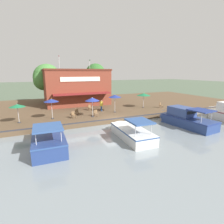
# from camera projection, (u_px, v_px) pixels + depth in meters

# --- Properties ---
(ground_plane) EXTENTS (220.00, 220.00, 0.00)m
(ground_plane) POSITION_uv_depth(u_px,v_px,m) (114.00, 124.00, 21.41)
(ground_plane) COLOR #4C5B47
(quay_deck) EXTENTS (22.00, 56.00, 0.60)m
(quay_deck) POSITION_uv_depth(u_px,v_px,m) (88.00, 106.00, 31.14)
(quay_deck) COLOR brown
(quay_deck) RESTS_ON ground
(quay_edge_fender) EXTENTS (0.20, 50.40, 0.10)m
(quay_edge_fender) POSITION_uv_depth(u_px,v_px,m) (113.00, 119.00, 21.36)
(quay_edge_fender) COLOR #2D2D33
(quay_edge_fender) RESTS_ON quay_deck
(waterfront_restaurant) EXTENTS (9.41, 10.92, 8.43)m
(waterfront_restaurant) POSITION_uv_depth(u_px,v_px,m) (76.00, 87.00, 31.53)
(waterfront_restaurant) COLOR brown
(waterfront_restaurant) RESTS_ON quay_deck
(patio_umbrella_near_quay_edge) EXTENTS (2.20, 2.20, 2.37)m
(patio_umbrella_near_quay_edge) POSITION_uv_depth(u_px,v_px,m) (144.00, 94.00, 28.12)
(patio_umbrella_near_quay_edge) COLOR #B7B7B7
(patio_umbrella_near_quay_edge) RESTS_ON quay_deck
(patio_umbrella_mid_patio_left) EXTENTS (1.81, 1.81, 2.53)m
(patio_umbrella_mid_patio_left) POSITION_uv_depth(u_px,v_px,m) (92.00, 99.00, 22.04)
(patio_umbrella_mid_patio_left) COLOR #B7B7B7
(patio_umbrella_mid_patio_left) RESTS_ON quay_deck
(patio_umbrella_by_entrance) EXTENTS (1.72, 1.72, 2.19)m
(patio_umbrella_by_entrance) POSITION_uv_depth(u_px,v_px,m) (17.00, 106.00, 19.45)
(patio_umbrella_by_entrance) COLOR #B7B7B7
(patio_umbrella_by_entrance) RESTS_ON quay_deck
(patio_umbrella_far_corner) EXTENTS (1.78, 1.78, 2.51)m
(patio_umbrella_far_corner) POSITION_uv_depth(u_px,v_px,m) (51.00, 100.00, 21.13)
(patio_umbrella_far_corner) COLOR #B7B7B7
(patio_umbrella_far_corner) RESTS_ON quay_deck
(patio_umbrella_back_row) EXTENTS (1.80, 1.80, 2.56)m
(patio_umbrella_back_row) POSITION_uv_depth(u_px,v_px,m) (115.00, 96.00, 24.61)
(patio_umbrella_back_row) COLOR #B7B7B7
(patio_umbrella_back_row) RESTS_ON quay_deck
(cafe_chair_facing_river) EXTENTS (0.44, 0.44, 0.85)m
(cafe_chair_facing_river) POSITION_uv_depth(u_px,v_px,m) (77.00, 112.00, 23.36)
(cafe_chair_facing_river) COLOR brown
(cafe_chair_facing_river) RESTS_ON quay_deck
(cafe_chair_mid_patio) EXTENTS (0.44, 0.44, 0.85)m
(cafe_chair_mid_patio) POSITION_uv_depth(u_px,v_px,m) (96.00, 113.00, 22.67)
(cafe_chair_mid_patio) COLOR brown
(cafe_chair_mid_patio) RESTS_ON quay_deck
(cafe_chair_under_first_umbrella) EXTENTS (0.57, 0.57, 0.85)m
(cafe_chair_under_first_umbrella) POSITION_uv_depth(u_px,v_px,m) (90.00, 107.00, 26.19)
(cafe_chair_under_first_umbrella) COLOR brown
(cafe_chair_under_first_umbrella) RESTS_ON quay_deck
(cafe_chair_back_row_seat) EXTENTS (0.57, 0.57, 0.85)m
(cafe_chair_back_row_seat) POSITION_uv_depth(u_px,v_px,m) (74.00, 114.00, 21.74)
(cafe_chair_back_row_seat) COLOR brown
(cafe_chair_back_row_seat) RESTS_ON quay_deck
(cafe_chair_beside_entrance) EXTENTS (0.59, 0.59, 0.85)m
(cafe_chair_beside_entrance) POSITION_uv_depth(u_px,v_px,m) (161.00, 105.00, 28.13)
(cafe_chair_beside_entrance) COLOR brown
(cafe_chair_beside_entrance) RESTS_ON quay_deck
(person_mid_patio) EXTENTS (0.46, 0.46, 1.63)m
(person_mid_patio) POSITION_uv_depth(u_px,v_px,m) (101.00, 104.00, 25.58)
(person_mid_patio) COLOR #2D5193
(person_mid_patio) RESTS_ON quay_deck
(motorboat_nearest_quay) EXTENTS (6.46, 2.50, 2.08)m
(motorboat_nearest_quay) POSITION_uv_depth(u_px,v_px,m) (129.00, 131.00, 17.05)
(motorboat_nearest_quay) COLOR silver
(motorboat_nearest_quay) RESTS_ON river_water
(motorboat_distant_upstream) EXTENTS (7.27, 3.10, 2.24)m
(motorboat_distant_upstream) POSITION_uv_depth(u_px,v_px,m) (183.00, 118.00, 20.67)
(motorboat_distant_upstream) COLOR navy
(motorboat_distant_upstream) RESTS_ON river_water
(motorboat_far_downstream) EXTENTS (6.61, 2.65, 2.24)m
(motorboat_far_downstream) POSITION_uv_depth(u_px,v_px,m) (48.00, 138.00, 14.95)
(motorboat_far_downstream) COLOR navy
(motorboat_far_downstream) RESTS_ON river_water
(tree_upstream_bank) EXTENTS (4.21, 4.01, 7.34)m
(tree_upstream_bank) POSITION_uv_depth(u_px,v_px,m) (95.00, 74.00, 35.05)
(tree_upstream_bank) COLOR brown
(tree_upstream_bank) RESTS_ON quay_deck
(tree_downstream_bank) EXTENTS (5.41, 5.15, 7.19)m
(tree_downstream_bank) POSITION_uv_depth(u_px,v_px,m) (46.00, 78.00, 33.29)
(tree_downstream_bank) COLOR brown
(tree_downstream_bank) RESTS_ON quay_deck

